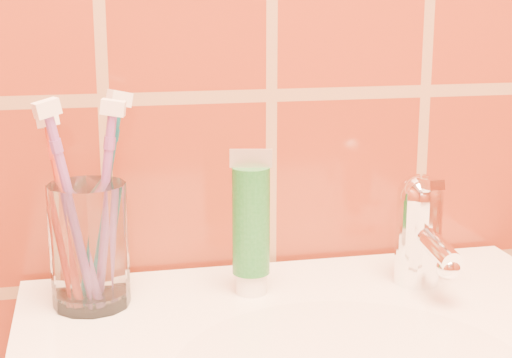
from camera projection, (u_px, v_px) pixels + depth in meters
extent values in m
cylinder|color=white|center=(89.00, 245.00, 0.77)|extent=(0.08, 0.08, 0.12)
cylinder|color=white|center=(251.00, 282.00, 0.81)|extent=(0.03, 0.03, 0.02)
cylinder|color=#176223|center=(251.00, 221.00, 0.79)|extent=(0.04, 0.04, 0.11)
cube|color=beige|center=(251.00, 158.00, 0.78)|extent=(0.04, 0.01, 0.02)
cylinder|color=white|center=(418.00, 240.00, 0.83)|extent=(0.05, 0.05, 0.09)
sphere|color=white|center=(420.00, 197.00, 0.82)|extent=(0.05, 0.05, 0.05)
cylinder|color=white|center=(434.00, 244.00, 0.79)|extent=(0.02, 0.09, 0.03)
cube|color=white|center=(426.00, 183.00, 0.80)|extent=(0.02, 0.06, 0.01)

